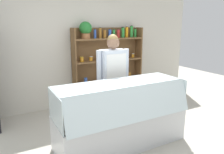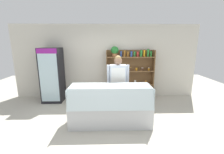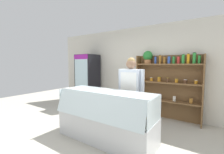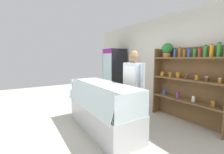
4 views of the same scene
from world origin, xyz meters
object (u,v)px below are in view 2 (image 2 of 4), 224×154
drinks_fridge (52,75)px  deli_display_case (110,112)px  shelving_unit (128,69)px  shop_clerk (118,79)px

drinks_fridge → deli_display_case: (2.00, -1.62, -0.63)m
shelving_unit → deli_display_case: 2.14m
drinks_fridge → shop_clerk: bearing=-23.2°
shelving_unit → shop_clerk: (-0.46, -1.21, -0.09)m
deli_display_case → shop_clerk: (0.23, 0.66, 0.70)m
deli_display_case → shelving_unit: bearing=69.9°
shelving_unit → shop_clerk: size_ratio=1.13×
shelving_unit → deli_display_case: (-0.69, -1.87, -0.79)m
deli_display_case → drinks_fridge: bearing=141.1°
drinks_fridge → shelving_unit: bearing=5.4°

